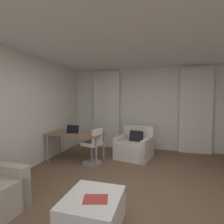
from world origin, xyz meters
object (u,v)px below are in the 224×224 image
at_px(desk, 76,135).
at_px(coffee_table, 93,212).
at_px(laptop, 74,132).
at_px(armchair, 135,147).
at_px(desk_chair, 93,148).
at_px(magazine_open, 96,199).

distance_m(desk, coffee_table, 2.51).
relative_size(desk, laptop, 4.35).
bearing_deg(desk, armchair, 25.18).
bearing_deg(desk_chair, coffee_table, -68.54).
distance_m(desk, magazine_open, 2.56).
bearing_deg(desk_chair, laptop, 179.29).
bearing_deg(laptop, desk_chair, -0.71).
height_order(desk, magazine_open, desk).
bearing_deg(coffee_table, desk_chair, 111.46).
xyz_separation_m(desk_chair, laptop, (-0.51, 0.01, 0.38)).
distance_m(laptop, magazine_open, 2.50).
height_order(desk, coffee_table, desk).
relative_size(desk_chair, coffee_table, 1.20).
bearing_deg(magazine_open, armchair, 88.60).
distance_m(desk, desk_chair, 0.59).
bearing_deg(desk, laptop, -93.48).
bearing_deg(laptop, armchair, 28.06).
relative_size(armchair, desk_chair, 1.19).
height_order(laptop, coffee_table, laptop).
distance_m(coffee_table, magazine_open, 0.22).
height_order(laptop, magazine_open, laptop).
bearing_deg(coffee_table, armchair, 87.36).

